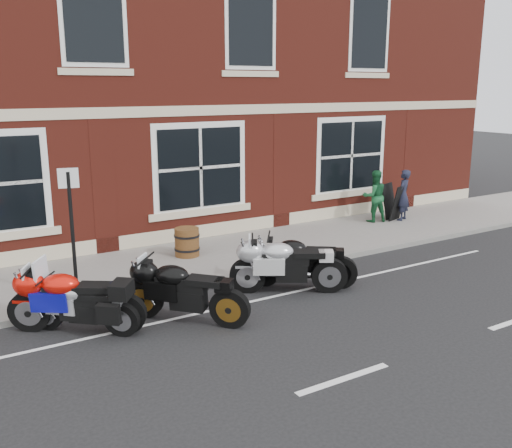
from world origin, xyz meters
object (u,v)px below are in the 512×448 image
object	(u,v)px
moto_sport_black	(184,289)
pedestrian_left	(403,195)
moto_sport_red	(74,298)
moto_sport_silver	(286,263)
pedestrian_right	(374,196)
moto_naked_black	(300,259)
a_board_sign	(394,202)
moto_touring_silver	(80,302)
barrel_planter	(187,242)
parking_sign	(72,227)

from	to	relation	value
moto_sport_black	pedestrian_left	distance (m)	9.14
moto_sport_red	moto_sport_silver	distance (m)	4.05
moto_sport_black	pedestrian_right	bearing A→B (deg)	-17.06
moto_naked_black	a_board_sign	world-z (taller)	a_board_sign
pedestrian_right	a_board_sign	size ratio (longest dim) A/B	1.43
a_board_sign	moto_touring_silver	bearing A→B (deg)	177.86
moto_touring_silver	moto_sport_red	world-z (taller)	moto_touring_silver
moto_naked_black	barrel_planter	distance (m)	3.07
moto_sport_silver	moto_naked_black	distance (m)	0.45
pedestrian_right	moto_naked_black	bearing A→B (deg)	49.71
moto_sport_red	a_board_sign	xyz separation A→B (m)	(10.08, 2.89, 0.05)
moto_sport_black	barrel_planter	xyz separation A→B (m)	(1.55, 3.23, -0.14)
a_board_sign	parking_sign	world-z (taller)	parking_sign
a_board_sign	moto_sport_silver	bearing A→B (deg)	-170.92
moto_naked_black	moto_sport_silver	bearing A→B (deg)	143.18
moto_naked_black	a_board_sign	distance (m)	6.39
pedestrian_left	barrel_planter	size ratio (longest dim) A/B	2.26
moto_sport_black	moto_naked_black	world-z (taller)	moto_sport_black
moto_touring_silver	moto_sport_silver	bearing A→B (deg)	-50.58
moto_sport_red	pedestrian_left	distance (m)	10.61
parking_sign	a_board_sign	bearing A→B (deg)	25.72
moto_touring_silver	moto_naked_black	size ratio (longest dim) A/B	0.81
moto_sport_silver	moto_sport_red	bearing A→B (deg)	117.04
moto_sport_silver	pedestrian_left	bearing A→B (deg)	-33.36
moto_touring_silver	a_board_sign	distance (m)	10.44
parking_sign	moto_sport_silver	bearing A→B (deg)	-3.89
pedestrian_left	barrel_planter	xyz separation A→B (m)	(-6.99, -0.03, -0.42)
pedestrian_left	parking_sign	bearing A→B (deg)	-17.22
moto_touring_silver	moto_sport_black	bearing A→B (deg)	-64.20
moto_naked_black	parking_sign	xyz separation A→B (m)	(-4.18, 1.14, 0.98)
moto_sport_black	moto_naked_black	size ratio (longest dim) A/B	0.97
moto_touring_silver	a_board_sign	xyz separation A→B (m)	(10.01, 2.96, 0.13)
moto_sport_red	moto_sport_silver	bearing A→B (deg)	-59.94
pedestrian_right	moto_touring_silver	bearing A→B (deg)	35.33
moto_sport_silver	barrel_planter	bearing A→B (deg)	45.73
moto_naked_black	parking_sign	world-z (taller)	parking_sign
moto_sport_red	moto_sport_silver	xyz separation A→B (m)	(4.04, -0.28, 0.01)
a_board_sign	parking_sign	size ratio (longest dim) A/B	0.43
moto_sport_black	pedestrian_right	xyz separation A→B (m)	(7.68, 3.55, 0.28)
pedestrian_right	moto_sport_black	bearing A→B (deg)	41.98
a_board_sign	moto_sport_red	bearing A→B (deg)	177.38
moto_sport_red	parking_sign	xyz separation A→B (m)	(0.28, 0.98, 0.96)
moto_sport_silver	moto_naked_black	bearing A→B (deg)	-42.73
moto_touring_silver	pedestrian_right	bearing A→B (deg)	-29.33
moto_sport_black	pedestrian_left	world-z (taller)	pedestrian_left
pedestrian_right	moto_sport_red	bearing A→B (deg)	34.81
moto_sport_silver	barrel_planter	xyz separation A→B (m)	(-0.77, 2.95, -0.15)
moto_sport_silver	parking_sign	xyz separation A→B (m)	(-3.75, 1.26, 0.96)
pedestrian_left	moto_sport_silver	bearing A→B (deg)	-1.40
moto_sport_black	moto_naked_black	xyz separation A→B (m)	(2.75, 0.40, -0.02)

